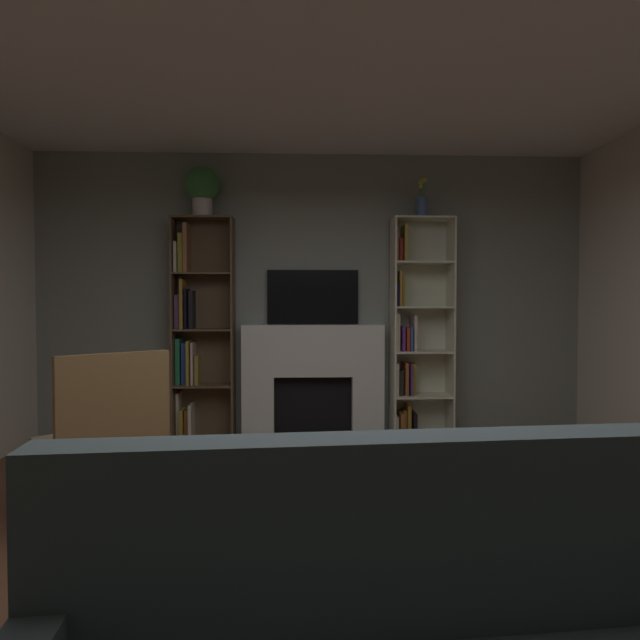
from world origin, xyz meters
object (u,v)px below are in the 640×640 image
(tv, at_px, (313,297))
(bookshelf_right, at_px, (414,337))
(fireplace, at_px, (313,379))
(bookshelf_left, at_px, (197,332))
(vase_with_flowers, at_px, (422,205))
(potted_plant, at_px, (202,188))
(armchair, at_px, (104,436))

(tv, bearing_deg, bookshelf_right, -5.40)
(fireplace, xyz_separation_m, bookshelf_left, (-1.15, 0.00, 0.48))
(vase_with_flowers, bearing_deg, potted_plant, -179.94)
(tv, bearing_deg, bookshelf_left, -176.53)
(armchair, bearing_deg, bookshelf_left, 82.75)
(fireplace, bearing_deg, tv, 90.00)
(bookshelf_left, bearing_deg, vase_with_flowers, -1.23)
(fireplace, distance_m, bookshelf_left, 1.25)
(bookshelf_right, height_order, vase_with_flowers, vase_with_flowers)
(bookshelf_left, height_order, armchair, bookshelf_left)
(fireplace, xyz_separation_m, potted_plant, (-1.08, -0.05, 1.89))
(bookshelf_right, bearing_deg, tv, 174.60)
(bookshelf_left, relative_size, bookshelf_right, 1.00)
(fireplace, height_order, potted_plant, potted_plant)
(tv, bearing_deg, armchair, -125.02)
(tv, height_order, armchair, tv)
(tv, distance_m, armchair, 2.60)
(bookshelf_right, xyz_separation_m, vase_with_flowers, (0.07, -0.02, 1.32))
(bookshelf_left, xyz_separation_m, potted_plant, (0.07, -0.05, 1.41))
(potted_plant, xyz_separation_m, vase_with_flowers, (2.16, 0.00, -0.15))
(armchair, bearing_deg, potted_plant, 80.33)
(fireplace, distance_m, potted_plant, 2.17)
(tv, xyz_separation_m, armchair, (-1.40, -2.00, -0.91))
(tv, relative_size, bookshelf_left, 0.41)
(vase_with_flowers, bearing_deg, bookshelf_left, 178.77)
(bookshelf_right, relative_size, vase_with_flowers, 5.42)
(tv, xyz_separation_m, potted_plant, (-1.08, -0.12, 1.06))
(fireplace, bearing_deg, potted_plant, -177.44)
(fireplace, relative_size, potted_plant, 3.10)
(tv, xyz_separation_m, bookshelf_left, (-1.15, -0.07, -0.35))
(armchair, bearing_deg, bookshelf_right, 38.26)
(bookshelf_left, distance_m, vase_with_flowers, 2.56)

